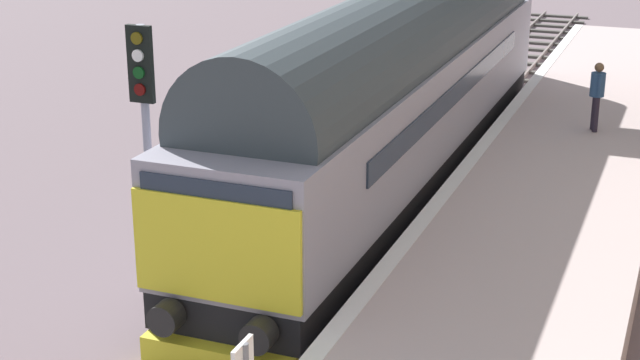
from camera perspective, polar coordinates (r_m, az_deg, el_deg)
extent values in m
plane|color=#6A595E|center=(18.35, 0.05, -5.19)|extent=(140.00, 140.00, 0.00)
cube|color=gray|center=(18.57, -2.01, -4.64)|extent=(0.07, 60.00, 0.15)
cube|color=gray|center=(18.09, 2.18, -5.32)|extent=(0.07, 60.00, 0.15)
cube|color=#45433D|center=(15.66, -4.37, -9.62)|extent=(2.50, 0.26, 0.09)
cube|color=#45433D|center=(16.70, -2.42, -7.63)|extent=(2.50, 0.26, 0.09)
cube|color=#45433D|center=(17.78, -0.72, -5.87)|extent=(2.50, 0.26, 0.09)
cube|color=#45433D|center=(18.89, 0.78, -4.31)|extent=(2.50, 0.26, 0.09)
cube|color=#45433D|center=(20.02, 2.10, -2.92)|extent=(2.50, 0.26, 0.09)
cube|color=#45433D|center=(21.17, 3.28, -1.68)|extent=(2.50, 0.26, 0.09)
cube|color=#45433D|center=(22.34, 4.33, -0.57)|extent=(2.50, 0.26, 0.09)
cube|color=#45433D|center=(23.52, 5.28, 0.43)|extent=(2.50, 0.26, 0.09)
cube|color=#45433D|center=(24.71, 6.14, 1.34)|extent=(2.50, 0.26, 0.09)
cube|color=#45433D|center=(25.92, 6.92, 2.16)|extent=(2.50, 0.26, 0.09)
cube|color=#45433D|center=(27.13, 7.63, 2.91)|extent=(2.50, 0.26, 0.09)
cube|color=#45433D|center=(28.35, 8.28, 3.59)|extent=(2.50, 0.26, 0.09)
cube|color=#45433D|center=(29.58, 8.88, 4.21)|extent=(2.50, 0.26, 0.09)
cube|color=#45433D|center=(30.82, 9.43, 4.79)|extent=(2.50, 0.26, 0.09)
cube|color=#45433D|center=(32.06, 9.94, 5.32)|extent=(2.50, 0.26, 0.09)
cube|color=#45433D|center=(33.30, 10.41, 5.81)|extent=(2.50, 0.26, 0.09)
cube|color=#45433D|center=(34.55, 10.84, 6.26)|extent=(2.50, 0.26, 0.09)
cube|color=#45433D|center=(35.81, 11.25, 6.69)|extent=(2.50, 0.26, 0.09)
cube|color=#45433D|center=(37.06, 11.63, 7.08)|extent=(2.50, 0.26, 0.09)
cube|color=#45433D|center=(38.33, 11.99, 7.45)|extent=(2.50, 0.26, 0.09)
cube|color=#45433D|center=(39.59, 12.32, 7.79)|extent=(2.50, 0.26, 0.09)
cube|color=#45433D|center=(40.85, 12.64, 8.11)|extent=(2.50, 0.26, 0.09)
cube|color=#45433D|center=(42.12, 12.93, 8.42)|extent=(2.50, 0.26, 0.09)
cube|color=#45433D|center=(43.39, 13.21, 8.70)|extent=(2.50, 0.26, 0.09)
cube|color=#45433D|center=(44.67, 13.48, 8.97)|extent=(2.50, 0.26, 0.09)
cube|color=#45433D|center=(45.94, 13.72, 9.22)|extent=(2.50, 0.26, 0.09)
cube|color=#BAA6A2|center=(17.27, 11.29, -5.39)|extent=(4.00, 44.00, 1.00)
cube|color=white|center=(17.44, 5.42, -3.03)|extent=(0.30, 44.00, 0.01)
cube|color=black|center=(22.16, 4.45, 1.39)|extent=(2.56, 17.45, 0.60)
cube|color=gray|center=(21.79, 4.54, 4.77)|extent=(2.70, 17.45, 2.10)
cylinder|color=#333C40|center=(21.52, 4.63, 7.94)|extent=(2.56, 16.05, 2.57)
cube|color=yellow|center=(14.11, -6.07, -4.11)|extent=(2.65, 0.08, 1.58)
cube|color=#232D3D|center=(13.85, -6.14, -1.32)|extent=(2.38, 0.04, 0.64)
cube|color=#232D3D|center=(21.37, 8.09, 5.18)|extent=(0.04, 12.22, 0.44)
cylinder|color=black|center=(14.75, -8.91, -7.89)|extent=(0.48, 0.35, 0.48)
cylinder|color=black|center=(14.11, -3.57, -8.99)|extent=(0.48, 0.35, 0.48)
cube|color=yellow|center=(14.83, -5.94, -10.36)|extent=(2.43, 0.36, 0.47)
cylinder|color=black|center=(16.00, -3.31, -7.01)|extent=(1.64, 1.04, 1.04)
cylinder|color=black|center=(16.91, -1.76, -5.48)|extent=(1.64, 1.04, 1.04)
cylinder|color=black|center=(17.84, -0.36, -4.11)|extent=(1.64, 1.04, 1.04)
cylinder|color=black|center=(26.89, 7.61, 3.81)|extent=(1.64, 1.04, 1.04)
cylinder|color=black|center=(27.92, 8.17, 4.36)|extent=(1.64, 1.04, 1.04)
cylinder|color=black|center=(28.96, 8.69, 4.87)|extent=(1.64, 1.04, 1.04)
cylinder|color=gray|center=(16.72, -9.92, 0.82)|extent=(0.14, 0.14, 4.77)
cube|color=black|center=(16.22, -10.38, 6.63)|extent=(0.44, 0.10, 1.27)
cylinder|color=#53470A|center=(16.08, -10.58, 8.10)|extent=(0.20, 0.06, 0.20)
cylinder|color=white|center=(16.13, -10.52, 7.12)|extent=(0.20, 0.06, 0.20)
cylinder|color=#0A3E13|center=(16.19, -10.46, 6.15)|extent=(0.20, 0.06, 0.20)
cylinder|color=#500807|center=(16.26, -10.40, 5.19)|extent=(0.20, 0.06, 0.20)
cube|color=white|center=(10.43, -4.52, -10.29)|extent=(0.05, 0.44, 0.36)
cube|color=black|center=(10.44, -4.66, -10.26)|extent=(0.01, 0.20, 0.24)
cylinder|color=#2F2634|center=(24.09, 15.73, 3.69)|extent=(0.13, 0.13, 0.84)
cylinder|color=#2F2634|center=(24.28, 15.62, 3.81)|extent=(0.13, 0.13, 0.84)
cylinder|color=#2F507B|center=(24.02, 15.82, 5.36)|extent=(0.43, 0.43, 0.56)
sphere|color=brown|center=(23.93, 15.91, 6.31)|extent=(0.22, 0.22, 0.22)
cylinder|color=#2F507B|center=(23.82, 15.93, 5.24)|extent=(0.09, 0.09, 0.52)
cylinder|color=#2F507B|center=(24.21, 15.72, 5.48)|extent=(0.09, 0.09, 0.52)
cylinder|color=slate|center=(27.87, 3.42, 9.23)|extent=(0.36, 0.36, 5.54)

